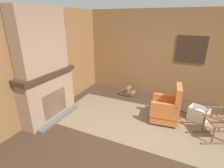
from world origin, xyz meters
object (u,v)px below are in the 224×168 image
(rocking_chair, at_px, (221,121))
(laundry_basket, at_px, (198,114))
(armchair, at_px, (167,109))
(oil_lamp_vase, at_px, (37,69))
(firewood_stack, at_px, (128,92))
(storage_case, at_px, (57,64))
(decorative_plate_on_mantel, at_px, (44,65))

(rocking_chair, height_order, laundry_basket, rocking_chair)
(armchair, relative_size, oil_lamp_vase, 3.13)
(firewood_stack, relative_size, laundry_basket, 0.91)
(rocking_chair, xyz_separation_m, firewood_stack, (-2.53, 1.30, -0.31))
(oil_lamp_vase, relative_size, storage_case, 1.12)
(rocking_chair, relative_size, decorative_plate_on_mantel, 4.58)
(firewood_stack, bearing_deg, decorative_plate_on_mantel, -123.58)
(oil_lamp_vase, bearing_deg, armchair, 23.55)
(rocking_chair, relative_size, firewood_stack, 2.56)
(firewood_stack, distance_m, laundry_basket, 2.25)
(rocking_chair, distance_m, decorative_plate_on_mantel, 4.10)
(rocking_chair, height_order, decorative_plate_on_mantel, decorative_plate_on_mantel)
(firewood_stack, xyz_separation_m, oil_lamp_vase, (-1.37, -2.34, 1.23))
(firewood_stack, bearing_deg, laundry_basket, -18.15)
(armchair, bearing_deg, rocking_chair, 164.24)
(oil_lamp_vase, height_order, decorative_plate_on_mantel, oil_lamp_vase)
(oil_lamp_vase, xyz_separation_m, storage_case, (0.00, 0.67, -0.03))
(laundry_basket, distance_m, oil_lamp_vase, 4.04)
(laundry_basket, height_order, decorative_plate_on_mantel, decorative_plate_on_mantel)
(rocking_chair, relative_size, oil_lamp_vase, 3.98)
(firewood_stack, xyz_separation_m, decorative_plate_on_mantel, (-1.39, -2.09, 1.25))
(storage_case, bearing_deg, decorative_plate_on_mantel, -92.71)
(oil_lamp_vase, relative_size, decorative_plate_on_mantel, 1.15)
(firewood_stack, distance_m, storage_case, 2.46)
(firewood_stack, relative_size, storage_case, 1.75)
(storage_case, bearing_deg, oil_lamp_vase, -90.01)
(firewood_stack, bearing_deg, rocking_chair, -27.29)
(armchair, distance_m, rocking_chair, 1.13)
(armchair, xyz_separation_m, oil_lamp_vase, (-2.78, -1.21, 0.98))
(decorative_plate_on_mantel, bearing_deg, oil_lamp_vase, -85.40)
(armchair, distance_m, storage_case, 2.98)
(armchair, bearing_deg, storage_case, 4.18)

